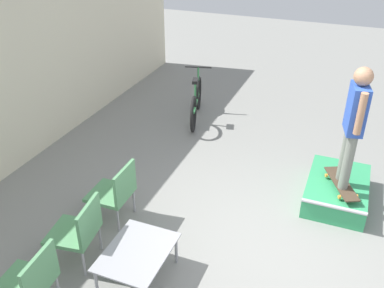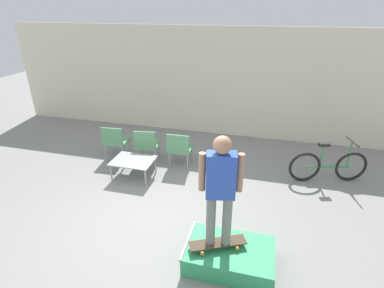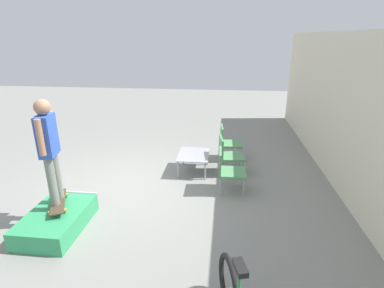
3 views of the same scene
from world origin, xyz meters
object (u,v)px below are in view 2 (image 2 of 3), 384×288
Objects in this scene: patio_chair_right at (180,147)px; patio_chair_center at (147,144)px; patio_chair_left at (115,140)px; person_skater at (221,185)px; skate_ramp_box at (229,256)px; skateboard_on_ramp at (218,243)px; coffee_table at (133,162)px; bicycle at (328,166)px.

patio_chair_center is at bearing -1.48° from patio_chair_right.
patio_chair_left is at bearing -1.42° from patio_chair_right.
person_skater is at bearing 120.86° from patio_chair_center.
patio_chair_right is at bearing 171.70° from patio_chair_center.
patio_chair_left is (-3.04, 2.72, -0.90)m from person_skater.
patio_chair_right is at bearing 120.31° from skate_ramp_box.
skateboard_on_ramp is 2.96m from coffee_table.
patio_chair_left and patio_chair_right have the same top height.
skateboard_on_ramp is at bearing -167.63° from skate_ramp_box.
patio_chair_left is at bearing 112.48° from skateboard_on_ramp.
patio_chair_right is at bearing 42.44° from coffee_table.
skateboard_on_ramp is 0.93× the size of coffee_table.
bicycle is (1.69, 2.83, 0.21)m from skate_ramp_box.
skate_ramp_box is 3.60m from patio_chair_center.
patio_chair_left is 1.00× the size of patio_chair_right.
skate_ramp_box is 3.08m from coffee_table.
patio_chair_center is 0.52× the size of bicycle.
person_skater is at bearing -138.71° from bicycle.
skateboard_on_ramp reaches higher than skate_ramp_box.
skateboard_on_ramp is 3.06m from patio_chair_right.
coffee_table is 1.12m from patio_chair_left.
patio_chair_left is at bearing 126.27° from person_skater.
person_skater is 3.13m from coffee_table.
skateboard_on_ramp is 4.08m from patio_chair_left.
skate_ramp_box is at bearing 0.44° from person_skater.
skateboard_on_ramp is at bearing -41.43° from coffee_table.
skate_ramp_box is 1.23m from person_skater.
skateboard_on_ramp is 0.50× the size of person_skater.
coffee_table is at bearing 41.03° from patio_chair_right.
skate_ramp_box is 3.12m from patio_chair_right.
patio_chair_center reaches higher than skateboard_on_ramp.
skate_ramp_box is 1.55× the size of skateboard_on_ramp.
person_skater is 1.96× the size of patio_chair_center.
coffee_table is (-2.40, 1.92, 0.22)m from skate_ramp_box.
coffee_table is at bearing 112.85° from skateboard_on_ramp.
skate_ramp_box is at bearing 123.38° from patio_chair_center.
bicycle is (4.08, 0.15, -0.11)m from patio_chair_center.
patio_chair_left is at bearing 166.07° from bicycle.
skate_ramp_box is 1.52× the size of patio_chair_right.
skate_ramp_box is 0.78× the size of person_skater.
patio_chair_left is 4.91m from bicycle.
person_skater is 1.85× the size of coffee_table.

